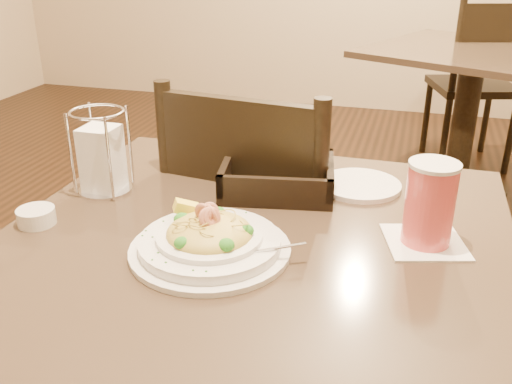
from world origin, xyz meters
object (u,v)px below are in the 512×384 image
(background_table, at_px, (468,96))
(bread_basket, at_px, (278,180))
(pasta_bowl, at_px, (210,239))
(main_table, at_px, (253,341))
(dining_chair_far, at_px, (477,80))
(dining_chair_near, at_px, (262,246))
(side_plate, at_px, (360,185))
(napkin_caddy, at_px, (102,157))
(drink_glass, at_px, (430,204))
(butter_ramekin, at_px, (36,216))

(background_table, relative_size, bread_basket, 4.61)
(pasta_bowl, height_order, bread_basket, pasta_bowl)
(main_table, distance_m, dining_chair_far, 2.51)
(background_table, distance_m, pasta_bowl, 2.24)
(dining_chair_near, bearing_deg, background_table, -100.89)
(dining_chair_near, relative_size, dining_chair_far, 1.00)
(dining_chair_near, xyz_separation_m, dining_chair_far, (0.64, 2.09, 0.00))
(pasta_bowl, bearing_deg, dining_chair_near, 93.63)
(main_table, xyz_separation_m, dining_chair_near, (-0.08, 0.36, 0.00))
(side_plate, bearing_deg, napkin_caddy, -162.10)
(dining_chair_near, relative_size, drink_glass, 5.69)
(background_table, height_order, side_plate, side_plate)
(napkin_caddy, bearing_deg, main_table, -17.30)
(pasta_bowl, distance_m, butter_ramekin, 0.35)
(dining_chair_near, xyz_separation_m, napkin_caddy, (-0.27, -0.25, 0.30))
(pasta_bowl, bearing_deg, butter_ramekin, 178.55)
(pasta_bowl, bearing_deg, dining_chair_far, 76.42)
(dining_chair_near, height_order, butter_ramekin, dining_chair_near)
(dining_chair_far, bearing_deg, dining_chair_near, 56.51)
(pasta_bowl, distance_m, side_plate, 0.40)
(pasta_bowl, bearing_deg, bread_basket, 80.80)
(main_table, distance_m, background_table, 2.14)
(background_table, distance_m, butter_ramekin, 2.33)
(pasta_bowl, height_order, side_plate, pasta_bowl)
(pasta_bowl, xyz_separation_m, butter_ramekin, (-0.35, 0.01, -0.01))
(dining_chair_near, relative_size, butter_ramekin, 13.39)
(dining_chair_far, bearing_deg, napkin_caddy, 52.15)
(side_plate, bearing_deg, pasta_bowl, -121.37)
(dining_chair_near, xyz_separation_m, bread_basket, (0.07, -0.14, 0.25))
(drink_glass, height_order, side_plate, drink_glass)
(background_table, distance_m, drink_glass, 2.05)
(main_table, relative_size, pasta_bowl, 3.01)
(pasta_bowl, height_order, drink_glass, drink_glass)
(drink_glass, relative_size, napkin_caddy, 0.93)
(butter_ramekin, bearing_deg, dining_chair_far, 69.19)
(main_table, bearing_deg, dining_chair_near, 102.95)
(dining_chair_near, height_order, pasta_bowl, dining_chair_near)
(dining_chair_far, bearing_deg, bread_basket, 59.28)
(bread_basket, height_order, napkin_caddy, napkin_caddy)
(drink_glass, distance_m, napkin_caddy, 0.65)
(background_table, relative_size, napkin_caddy, 6.76)
(main_table, relative_size, dining_chair_near, 0.97)
(dining_chair_far, height_order, side_plate, dining_chair_far)
(bread_basket, relative_size, side_plate, 1.49)
(main_table, height_order, dining_chair_far, dining_chair_far)
(dining_chair_far, xyz_separation_m, drink_glass, (-0.26, -2.38, 0.30))
(bread_basket, relative_size, butter_ramekin, 3.71)
(main_table, bearing_deg, background_table, 76.80)
(side_plate, bearing_deg, dining_chair_near, 161.25)
(background_table, relative_size, side_plate, 6.85)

